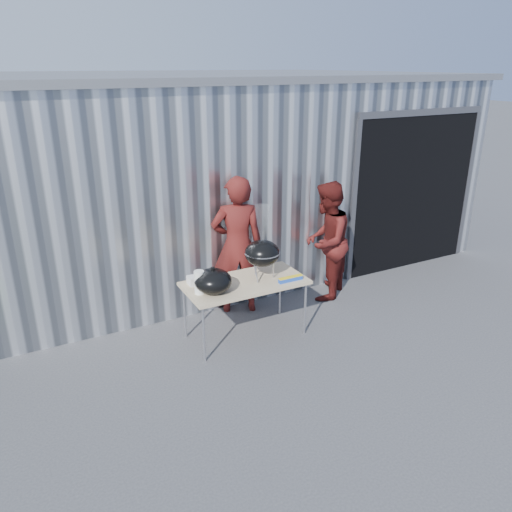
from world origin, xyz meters
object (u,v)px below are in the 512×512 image
folding_table (245,285)px  person_bystander (326,241)px  kettle_grill (262,247)px  person_cook (237,246)px

folding_table → person_bystander: size_ratio=0.87×
kettle_grill → person_bystander: bearing=21.0°
folding_table → person_cook: size_ratio=0.78×
person_cook → person_bystander: bearing=-169.2°
folding_table → person_bystander: (1.56, 0.49, 0.16)m
person_bystander → kettle_grill: bearing=-18.8°
person_cook → folding_table: bearing=90.7°
folding_table → person_bystander: person_bystander is taller
folding_table → person_cook: bearing=71.2°
person_cook → person_bystander: (1.32, -0.20, -0.09)m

